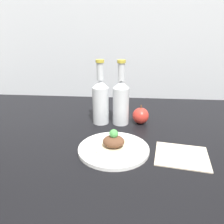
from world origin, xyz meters
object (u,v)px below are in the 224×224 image
Objects in this scene: cider_bottle_right at (121,100)px; apple at (141,116)px; plate at (114,149)px; plated_food at (114,142)px; cider_bottle_left at (101,100)px.

cider_bottle_right reaches higher than apple.
plated_food reaches higher than plate.
plated_food is 26.99cm from apple.
cider_bottle_left is 8.92cm from cider_bottle_right.
plate is 27.14cm from apple.
apple is at bearing 67.97° from plated_food.
cider_bottle_right reaches higher than plated_food.
plate is 2.58cm from plated_food.
apple is at bearing 5.37° from cider_bottle_right.
cider_bottle_right is 11.48cm from apple.
cider_bottle_right is (1.20, 24.18, 10.01)cm from plate.
cider_bottle_left reaches higher than apple.
plate is 26.20cm from cider_bottle_right.
apple is (8.92, 0.84, -7.17)cm from cider_bottle_right.
plate is at bearing 90.00° from plated_food.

